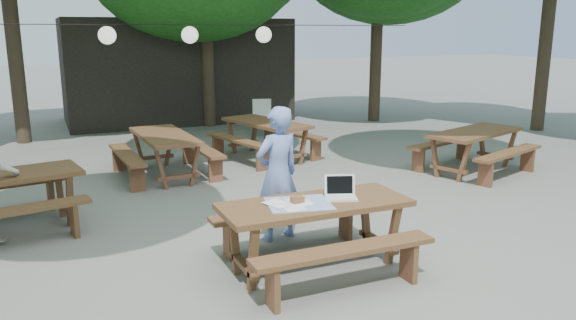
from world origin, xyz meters
The scene contains 11 objects.
ground centered at (0.00, 0.00, 0.00)m, with size 80.00×80.00×0.00m, color slate.
pavilion centered at (0.50, 10.50, 1.40)m, with size 6.00×3.00×2.80m, color black.
main_picnic_table centered at (-0.53, -0.37, 0.39)m, with size 2.00×1.58×0.75m.
picnic_table_ne centered at (3.96, 2.26, 0.39)m, with size 2.31×2.10×0.75m.
picnic_table_far_w centered at (-1.18, 4.16, 0.39)m, with size 1.67×2.04×0.75m.
picnic_table_far_e centered at (0.94, 4.74, 0.39)m, with size 2.02×2.24×0.75m.
woman centered at (-0.54, 0.62, 0.82)m, with size 0.60×0.39×1.64m, color #768DD7.
plastic_chair centered at (1.68, 6.85, 0.26)m, with size 0.56×0.56×0.90m.
laptop centered at (-0.22, -0.34, 0.81)m, with size 0.40×0.36×0.24m.
tabletop_clutter centered at (-0.73, -0.37, 0.76)m, with size 0.75×0.67×0.08m.
paper_lanterns centered at (-0.19, 6.00, 2.40)m, with size 9.00×0.34×0.38m.
Camera 1 is at (-3.06, -5.39, 2.51)m, focal length 35.00 mm.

